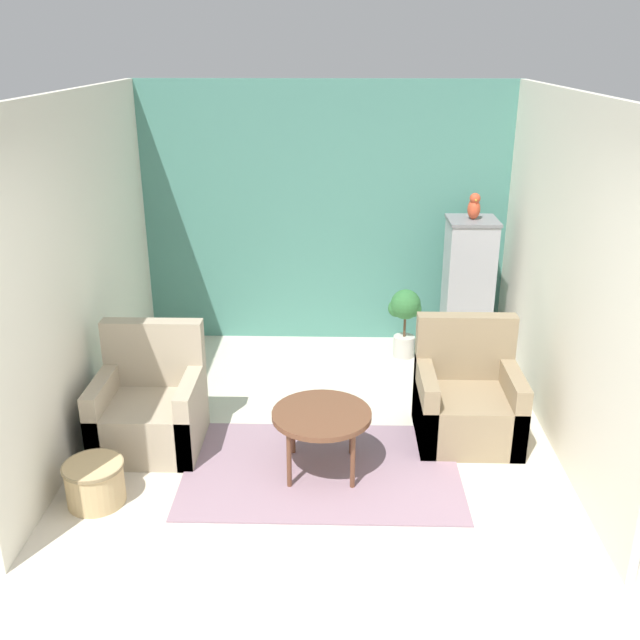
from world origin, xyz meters
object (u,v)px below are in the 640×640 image
(armchair_right, at_px, (467,403))
(birdcage, at_px, (467,293))
(potted_plant, at_px, (405,314))
(wicker_basket, at_px, (95,482))
(coffee_table, at_px, (322,418))
(parrot, at_px, (474,207))
(armchair_left, at_px, (150,410))

(armchair_right, relative_size, birdcage, 0.67)
(potted_plant, bearing_deg, wicker_basket, -132.75)
(coffee_table, bearing_deg, parrot, 56.72)
(armchair_right, relative_size, potted_plant, 1.34)
(birdcage, xyz_separation_m, parrot, (0.00, 0.00, 0.86))
(parrot, relative_size, wicker_basket, 0.62)
(parrot, distance_m, wicker_basket, 4.13)
(armchair_left, bearing_deg, armchair_right, 4.29)
(armchair_right, bearing_deg, potted_plant, 103.24)
(coffee_table, height_order, potted_plant, potted_plant)
(armchair_right, distance_m, wicker_basket, 2.88)
(coffee_table, xyz_separation_m, birdcage, (1.39, 2.11, 0.24))
(coffee_table, height_order, wicker_basket, coffee_table)
(coffee_table, relative_size, armchair_right, 0.76)
(birdcage, bearing_deg, parrot, 90.00)
(armchair_left, bearing_deg, coffee_table, -14.28)
(potted_plant, bearing_deg, birdcage, 1.31)
(birdcage, bearing_deg, wicker_basket, -139.16)
(coffee_table, height_order, birdcage, birdcage)
(wicker_basket, bearing_deg, coffee_table, 15.56)
(coffee_table, bearing_deg, birdcage, 56.70)
(coffee_table, distance_m, armchair_right, 1.28)
(birdcage, distance_m, wicker_basket, 3.93)
(coffee_table, bearing_deg, potted_plant, 69.54)
(wicker_basket, bearing_deg, potted_plant, 47.25)
(birdcage, distance_m, parrot, 0.86)
(birdcage, bearing_deg, armchair_right, -98.50)
(armchair_right, height_order, parrot, parrot)
(armchair_right, distance_m, potted_plant, 1.62)
(parrot, xyz_separation_m, wicker_basket, (-2.95, -2.55, -1.38))
(potted_plant, relative_size, wicker_basket, 1.70)
(birdcage, relative_size, wicker_basket, 3.41)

